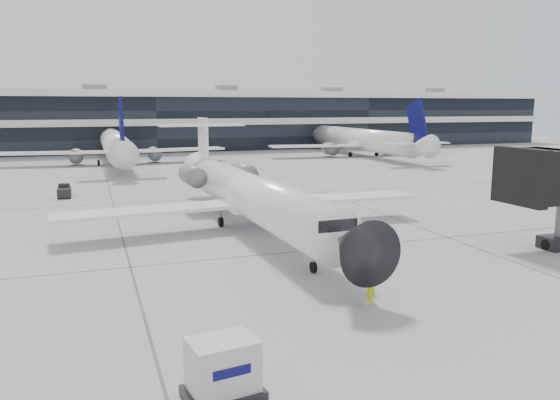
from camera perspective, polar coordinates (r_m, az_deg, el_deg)
name	(u,v)px	position (r m, az deg, el deg)	size (l,w,h in m)	color
ground	(305,251)	(32.43, 2.61, -5.33)	(220.00, 220.00, 0.00)	gray
terminal	(150,123)	(111.69, -13.43, 7.80)	(170.00, 22.00, 10.00)	black
bg_jet_center	(116,163)	(84.52, -16.74, 3.68)	(32.00, 40.00, 9.60)	white
bg_jet_right	(358,155)	(95.10, 8.16, 4.64)	(32.00, 40.00, 9.60)	white
regional_jet	(247,193)	(37.84, -3.45, 0.77)	(25.73, 32.04, 7.41)	white
ramp_worker	(370,283)	(24.14, 9.40, -8.59)	(0.67, 0.44, 1.83)	#E0F519
cargo_uld	(223,370)	(16.72, -6.01, -17.21)	(2.40, 1.92, 1.79)	black
traffic_cone	(190,207)	(45.37, -9.36, -0.72)	(0.44, 0.44, 0.56)	#FD430D
far_tug	(64,191)	(54.71, -21.61, 0.84)	(1.20, 2.01, 1.28)	black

